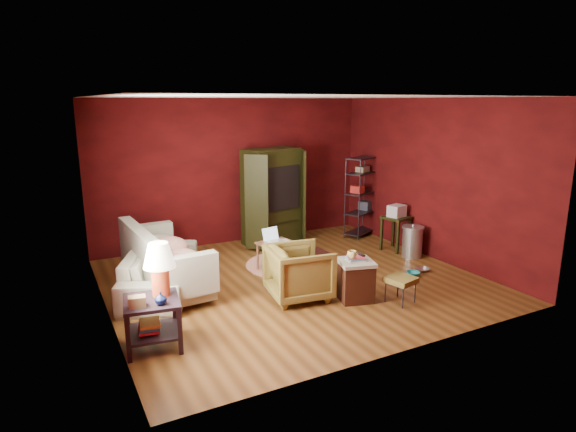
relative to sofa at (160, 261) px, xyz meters
name	(u,v)px	position (x,y,z in m)	size (l,w,h in m)	color
room	(292,193)	(1.87, -0.65, 0.98)	(5.54, 5.04, 2.84)	brown
sofa	(160,261)	(0.00, 0.00, 0.00)	(2.17, 0.63, 0.85)	#9E9D89
armchair	(299,270)	(1.66, -1.26, 0.00)	(0.82, 0.76, 0.84)	black
pet_bowl_steel	(423,265)	(4.01, -1.25, -0.32)	(0.22, 0.05, 0.22)	#B2B5B9
pet_bowl_turquoise	(414,269)	(3.72, -1.34, -0.32)	(0.22, 0.07, 0.22)	teal
vase	(161,299)	(-0.43, -1.90, 0.22)	(0.13, 0.14, 0.13)	#0C153C
mug	(352,254)	(2.23, -1.72, 0.28)	(0.13, 0.10, 0.13)	#D1BB66
side_table	(156,285)	(-0.43, -1.68, 0.29)	(0.69, 0.69, 1.20)	black
sofa_cushions	(162,262)	(0.01, -0.05, 0.01)	(0.97, 2.15, 0.88)	#9E9D89
hamper	(355,279)	(2.33, -1.68, -0.12)	(0.58, 0.58, 0.66)	#431C0F
footstool	(401,281)	(2.83, -2.06, -0.10)	(0.44, 0.44, 0.37)	black
rug_round	(290,264)	(2.21, 0.06, -0.42)	(1.56, 1.56, 0.01)	#F0DFC8
rug_oriental	(302,257)	(2.58, 0.31, -0.41)	(1.12, 0.76, 0.01)	#531B16
laptop_desk	(275,245)	(1.88, -0.03, 0.01)	(0.62, 0.53, 0.69)	brown
tv_armoire	(273,195)	(2.53, 1.39, 0.55)	(1.42, 1.00, 1.86)	black
wire_shelving	(362,193)	(4.39, 1.03, 0.48)	(0.88, 0.65, 1.64)	#302932
small_stand	(396,217)	(4.36, -0.11, 0.22)	(0.53, 0.53, 0.87)	black
trash_can	(412,242)	(4.35, -0.58, -0.14)	(0.49, 0.49, 0.61)	silver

